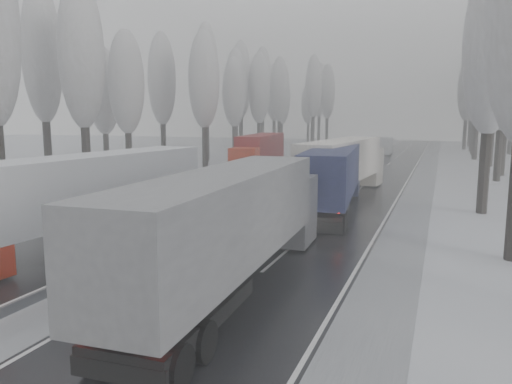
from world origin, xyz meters
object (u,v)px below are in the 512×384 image
Objects in this scene: truck_grey_tarp at (237,220)px; truck_red_red at (259,151)px; box_truck_distant at (384,146)px; truck_red_white at (86,193)px; truck_blue_box at (335,174)px; truck_cream_box at (345,163)px.

truck_grey_tarp is 37.16m from truck_red_red.
truck_grey_tarp is 2.23× the size of box_truck_distant.
truck_grey_tarp is 10.04m from truck_red_white.
truck_grey_tarp is at bearing -96.73° from truck_blue_box.
truck_grey_tarp reaches higher than box_truck_distant.
truck_red_white is at bearing -98.22° from box_truck_distant.
truck_grey_tarp is 1.03× the size of truck_red_red.
truck_red_white is (-9.45, 3.38, -0.01)m from truck_grey_tarp.
truck_red_red is at bearing 139.24° from truck_cream_box.
box_truck_distant is (-2.30, 69.41, -1.12)m from truck_grey_tarp.
truck_cream_box is 46.38m from box_truck_distant.
box_truck_distant is at bearing 89.70° from truck_grey_tarp.
truck_grey_tarp reaches higher than truck_blue_box.
truck_blue_box is at bearing -64.49° from truck_red_red.
truck_red_white is at bearing -93.11° from truck_red_red.
truck_grey_tarp is at bearing -90.14° from box_truck_distant.
truck_red_white is (-9.15, -19.71, -0.04)m from truck_cream_box.
truck_grey_tarp is 1.00× the size of truck_red_white.
truck_cream_box is (-0.30, 23.09, 0.04)m from truck_grey_tarp.
truck_red_white is at bearing -132.27° from truck_blue_box.
truck_red_white is at bearing 158.15° from truck_grey_tarp.
truck_grey_tarp is 69.46m from box_truck_distant.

